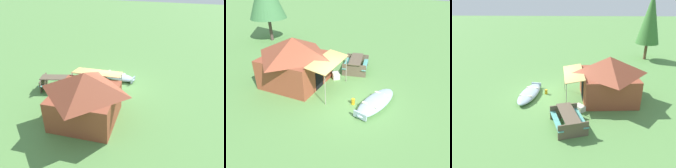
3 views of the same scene
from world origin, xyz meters
The scene contains 7 objects.
ground_plane centered at (0.00, 0.00, 0.00)m, with size 80.00×80.00×0.00m, color #578945.
beached_rowboat centered at (0.21, -1.37, 0.20)m, with size 3.06×1.53×0.39m.
canvas_cabin_tent centered at (0.30, 3.33, 1.35)m, with size 3.44×4.38×2.61m.
picnic_table centered at (3.34, 1.03, 0.50)m, with size 2.25×1.90×0.79m.
cooler_box centered at (1.82, 1.64, 0.17)m, with size 0.56×0.39×0.33m, color beige.
fuel_can centered at (-0.18, -0.38, 0.15)m, with size 0.17×0.17×0.29m, color gold.
pine_tree_far_center centered at (-7.68, 8.03, 3.68)m, with size 2.02×2.02×5.91m.
Camera 3 is at (12.21, 1.08, 6.21)m, focal length 35.31 mm.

